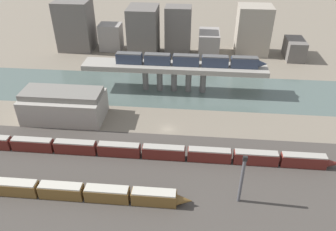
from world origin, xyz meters
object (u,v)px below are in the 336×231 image
train_on_bridge (189,60)px  warehouse_building (64,105)px  train_yard_near (66,191)px  signal_tower (242,179)px  train_yard_mid (146,151)px

train_on_bridge → warehouse_building: 48.05m
train_yard_near → warehouse_building: bearing=110.4°
train_on_bridge → signal_tower: bearing=-75.2°
train_on_bridge → signal_tower: size_ratio=3.97×
signal_tower → warehouse_building: bearing=149.6°
train_yard_mid → warehouse_building: 35.76m
train_yard_near → signal_tower: (42.92, 2.66, 5.27)m
train_yard_near → train_yard_mid: (17.37, 17.39, 0.02)m
train_yard_mid → warehouse_building: bearing=149.2°
warehouse_building → signal_tower: 65.17m
train_yard_mid → warehouse_building: size_ratio=4.03×
train_on_bridge → warehouse_building: (-41.32, -23.17, -8.04)m
warehouse_building → signal_tower: size_ratio=1.88×
train_yard_near → signal_tower: size_ratio=4.33×
signal_tower → train_yard_mid: bearing=150.0°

